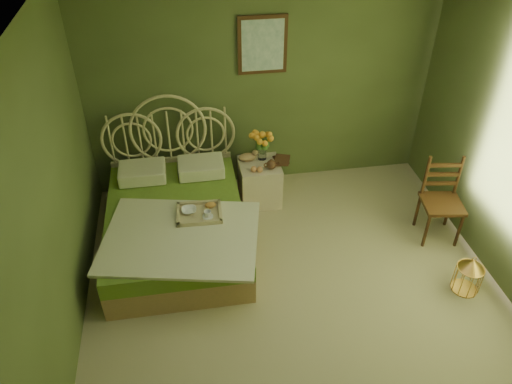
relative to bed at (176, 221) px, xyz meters
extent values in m
plane|color=tan|center=(1.10, -1.19, -0.29)|extent=(4.50, 4.50, 0.00)
plane|color=silver|center=(1.10, -1.19, 2.31)|extent=(4.50, 4.50, 0.00)
plane|color=#586836|center=(1.10, 1.06, 1.01)|extent=(4.00, 0.00, 4.00)
plane|color=#586836|center=(-0.90, -1.19, 1.01)|extent=(0.00, 4.50, 4.50)
cube|color=#3E2711|center=(1.10, 1.04, 1.46)|extent=(0.54, 0.03, 0.64)
cube|color=silver|center=(1.10, 1.02, 1.46)|extent=(0.46, 0.01, 0.56)
cube|color=tan|center=(0.00, -0.06, -0.15)|extent=(1.40, 1.86, 0.28)
cube|color=olive|center=(0.00, -0.06, 0.08)|extent=(1.40, 1.86, 0.19)
cube|color=white|center=(0.05, -0.48, 0.19)|extent=(1.66, 1.40, 0.03)
cube|color=white|center=(-0.33, 0.59, 0.26)|extent=(0.51, 0.37, 0.15)
cube|color=white|center=(0.32, 0.59, 0.26)|extent=(0.51, 0.37, 0.15)
cube|color=#D0C08B|center=(0.25, -0.19, 0.20)|extent=(0.46, 0.37, 0.04)
ellipsoid|color=#B77A38|center=(0.37, -0.10, 0.25)|extent=(0.12, 0.07, 0.05)
cube|color=beige|center=(1.00, 0.59, -0.03)|extent=(0.47, 0.47, 0.51)
cylinder|color=silver|center=(1.04, 0.71, 0.32)|extent=(0.10, 0.10, 0.18)
ellipsoid|color=tan|center=(0.87, 0.69, 0.28)|extent=(0.21, 0.11, 0.10)
sphere|color=#CB824F|center=(0.90, 0.45, 0.26)|extent=(0.07, 0.07, 0.07)
sphere|color=#CB824F|center=(0.97, 0.43, 0.26)|extent=(0.07, 0.07, 0.07)
cube|color=#3E2711|center=(2.80, -0.35, 0.15)|extent=(0.46, 0.46, 0.04)
cylinder|color=#3E2711|center=(2.62, -0.52, -0.07)|extent=(0.03, 0.03, 0.43)
cylinder|color=#3E2711|center=(2.97, -0.52, -0.07)|extent=(0.03, 0.03, 0.43)
cylinder|color=#3E2711|center=(2.62, -0.18, -0.07)|extent=(0.03, 0.03, 0.43)
cylinder|color=#3E2711|center=(2.97, -0.18, -0.07)|extent=(0.03, 0.03, 0.43)
cube|color=#3E2711|center=(2.80, -0.18, 0.39)|extent=(0.35, 0.09, 0.48)
cylinder|color=#C68C3F|center=(2.74, -1.15, -0.28)|extent=(0.25, 0.25, 0.01)
cylinder|color=#C68C3F|center=(2.74, -1.15, -0.15)|extent=(0.25, 0.25, 0.28)
cone|color=#C68C3F|center=(2.74, -1.15, 0.05)|extent=(0.25, 0.25, 0.10)
imported|color=#381E0F|center=(1.18, 0.61, 0.24)|extent=(0.17, 0.22, 0.02)
imported|color=#472819|center=(1.18, 0.61, 0.26)|extent=(0.24, 0.28, 0.02)
imported|color=white|center=(0.15, -0.14, 0.24)|extent=(0.15, 0.15, 0.04)
imported|color=white|center=(0.33, -0.25, 0.25)|extent=(0.08, 0.08, 0.07)
camera|label=1|loc=(0.18, -4.12, 3.40)|focal=35.00mm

